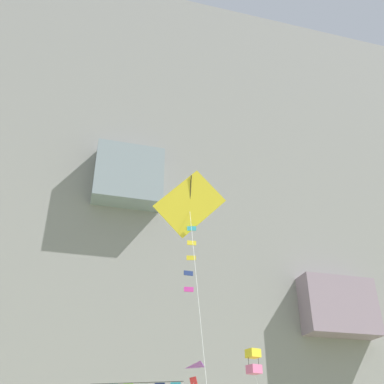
% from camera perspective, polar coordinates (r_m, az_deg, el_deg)
% --- Properties ---
extents(cliff_face, '(180.00, 31.17, 77.83)m').
position_cam_1_polar(cliff_face, '(77.72, -9.44, -2.15)').
color(cliff_face, gray).
rests_on(cliff_face, ground).
extents(kite_box_low_left, '(2.52, 2.18, 10.13)m').
position_cam_1_polar(kite_box_low_left, '(36.80, 7.73, -20.33)').
color(kite_box_low_left, yellow).
rests_on(kite_box_low_left, ground).
extents(kite_diamond_far_left, '(2.46, 2.93, 11.77)m').
position_cam_1_polar(kite_diamond_far_left, '(15.08, -0.24, -2.05)').
color(kite_diamond_far_left, yellow).
rests_on(kite_diamond_far_left, ground).
extents(kite_delta_upper_left, '(1.66, 3.86, 7.17)m').
position_cam_1_polar(kite_delta_upper_left, '(28.61, -0.85, -22.55)').
color(kite_delta_upper_left, purple).
rests_on(kite_delta_upper_left, ground).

